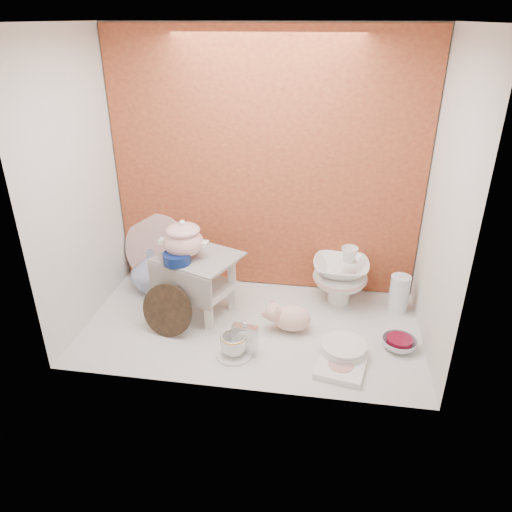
{
  "coord_description": "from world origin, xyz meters",
  "views": [
    {
      "loc": [
        0.36,
        -2.17,
        1.52
      ],
      "look_at": [
        0.02,
        0.02,
        0.42
      ],
      "focal_mm": 33.98,
      "sensor_mm": 36.0,
      "label": 1
    }
  ],
  "objects_px": {
    "step_stool": "(200,284)",
    "soup_tureen": "(183,239)",
    "floral_platter": "(157,249)",
    "gold_rim_teacup": "(234,344)",
    "blue_white_vase": "(152,270)",
    "dinner_plate_stack": "(343,350)",
    "mantel_clock": "(245,338)",
    "plush_pig": "(292,318)",
    "crystal_bowl": "(399,344)",
    "porcelain_tower": "(340,275)"
  },
  "relations": [
    {
      "from": "step_stool",
      "to": "mantel_clock",
      "type": "bearing_deg",
      "value": -25.41
    },
    {
      "from": "gold_rim_teacup",
      "to": "porcelain_tower",
      "type": "distance_m",
      "value": 0.79
    },
    {
      "from": "blue_white_vase",
      "to": "gold_rim_teacup",
      "type": "bearing_deg",
      "value": -42.38
    },
    {
      "from": "porcelain_tower",
      "to": "dinner_plate_stack",
      "type": "bearing_deg",
      "value": -87.03
    },
    {
      "from": "floral_platter",
      "to": "plush_pig",
      "type": "height_order",
      "value": "floral_platter"
    },
    {
      "from": "soup_tureen",
      "to": "dinner_plate_stack",
      "type": "distance_m",
      "value": 1.01
    },
    {
      "from": "blue_white_vase",
      "to": "porcelain_tower",
      "type": "height_order",
      "value": "porcelain_tower"
    },
    {
      "from": "crystal_bowl",
      "to": "porcelain_tower",
      "type": "distance_m",
      "value": 0.53
    },
    {
      "from": "blue_white_vase",
      "to": "gold_rim_teacup",
      "type": "height_order",
      "value": "blue_white_vase"
    },
    {
      "from": "step_stool",
      "to": "mantel_clock",
      "type": "relative_size",
      "value": 2.23
    },
    {
      "from": "mantel_clock",
      "to": "gold_rim_teacup",
      "type": "height_order",
      "value": "mantel_clock"
    },
    {
      "from": "floral_platter",
      "to": "gold_rim_teacup",
      "type": "bearing_deg",
      "value": -47.91
    },
    {
      "from": "floral_platter",
      "to": "mantel_clock",
      "type": "xyz_separation_m",
      "value": [
        0.67,
        -0.66,
        -0.13
      ]
    },
    {
      "from": "blue_white_vase",
      "to": "plush_pig",
      "type": "height_order",
      "value": "blue_white_vase"
    },
    {
      "from": "floral_platter",
      "to": "soup_tureen",
      "type": "bearing_deg",
      "value": -49.6
    },
    {
      "from": "plush_pig",
      "to": "porcelain_tower",
      "type": "distance_m",
      "value": 0.43
    },
    {
      "from": "mantel_clock",
      "to": "blue_white_vase",
      "type": "bearing_deg",
      "value": 150.42
    },
    {
      "from": "floral_platter",
      "to": "dinner_plate_stack",
      "type": "distance_m",
      "value": 1.32
    },
    {
      "from": "step_stool",
      "to": "mantel_clock",
      "type": "xyz_separation_m",
      "value": [
        0.32,
        -0.35,
        -0.08
      ]
    },
    {
      "from": "blue_white_vase",
      "to": "mantel_clock",
      "type": "height_order",
      "value": "blue_white_vase"
    },
    {
      "from": "soup_tureen",
      "to": "dinner_plate_stack",
      "type": "bearing_deg",
      "value": -17.32
    },
    {
      "from": "blue_white_vase",
      "to": "dinner_plate_stack",
      "type": "xyz_separation_m",
      "value": [
        1.16,
        -0.48,
        -0.1
      ]
    },
    {
      "from": "step_stool",
      "to": "floral_platter",
      "type": "relative_size",
      "value": 0.92
    },
    {
      "from": "gold_rim_teacup",
      "to": "blue_white_vase",
      "type": "bearing_deg",
      "value": 137.62
    },
    {
      "from": "step_stool",
      "to": "soup_tureen",
      "type": "relative_size",
      "value": 1.59
    },
    {
      "from": "soup_tureen",
      "to": "crystal_bowl",
      "type": "distance_m",
      "value": 1.24
    },
    {
      "from": "step_stool",
      "to": "porcelain_tower",
      "type": "distance_m",
      "value": 0.81
    },
    {
      "from": "plush_pig",
      "to": "dinner_plate_stack",
      "type": "distance_m",
      "value": 0.33
    },
    {
      "from": "dinner_plate_stack",
      "to": "porcelain_tower",
      "type": "relative_size",
      "value": 0.67
    },
    {
      "from": "mantel_clock",
      "to": "gold_rim_teacup",
      "type": "distance_m",
      "value": 0.06
    },
    {
      "from": "soup_tureen",
      "to": "gold_rim_teacup",
      "type": "xyz_separation_m",
      "value": [
        0.34,
        -0.35,
        -0.39
      ]
    },
    {
      "from": "plush_pig",
      "to": "crystal_bowl",
      "type": "bearing_deg",
      "value": 6.42
    },
    {
      "from": "floral_platter",
      "to": "porcelain_tower",
      "type": "xyz_separation_m",
      "value": [
        1.13,
        -0.09,
        -0.04
      ]
    },
    {
      "from": "floral_platter",
      "to": "plush_pig",
      "type": "relative_size",
      "value": 1.71
    },
    {
      "from": "plush_pig",
      "to": "crystal_bowl",
      "type": "xyz_separation_m",
      "value": [
        0.56,
        -0.08,
        -0.05
      ]
    },
    {
      "from": "step_stool",
      "to": "plush_pig",
      "type": "distance_m",
      "value": 0.55
    },
    {
      "from": "blue_white_vase",
      "to": "gold_rim_teacup",
      "type": "relative_size",
      "value": 1.99
    },
    {
      "from": "blue_white_vase",
      "to": "porcelain_tower",
      "type": "xyz_separation_m",
      "value": [
        1.13,
        0.03,
        0.05
      ]
    },
    {
      "from": "soup_tureen",
      "to": "porcelain_tower",
      "type": "height_order",
      "value": "soup_tureen"
    },
    {
      "from": "plush_pig",
      "to": "dinner_plate_stack",
      "type": "height_order",
      "value": "plush_pig"
    },
    {
      "from": "floral_platter",
      "to": "porcelain_tower",
      "type": "distance_m",
      "value": 1.14
    },
    {
      "from": "soup_tureen",
      "to": "blue_white_vase",
      "type": "bearing_deg",
      "value": 143.12
    },
    {
      "from": "step_stool",
      "to": "soup_tureen",
      "type": "xyz_separation_m",
      "value": [
        -0.07,
        -0.02,
        0.28
      ]
    },
    {
      "from": "crystal_bowl",
      "to": "plush_pig",
      "type": "bearing_deg",
      "value": 172.26
    },
    {
      "from": "blue_white_vase",
      "to": "dinner_plate_stack",
      "type": "bearing_deg",
      "value": -22.74
    },
    {
      "from": "blue_white_vase",
      "to": "step_stool",
      "type": "bearing_deg",
      "value": -28.36
    },
    {
      "from": "plush_pig",
      "to": "dinner_plate_stack",
      "type": "relative_size",
      "value": 1.08
    },
    {
      "from": "step_stool",
      "to": "blue_white_vase",
      "type": "distance_m",
      "value": 0.41
    },
    {
      "from": "blue_white_vase",
      "to": "porcelain_tower",
      "type": "relative_size",
      "value": 0.74
    },
    {
      "from": "floral_platter",
      "to": "porcelain_tower",
      "type": "height_order",
      "value": "floral_platter"
    }
  ]
}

